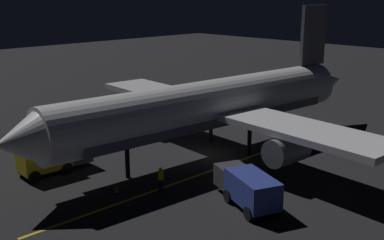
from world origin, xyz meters
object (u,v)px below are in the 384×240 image
(airliner, at_px, (214,106))
(traffic_cone_near_left, at_px, (117,189))
(catering_truck, at_px, (247,188))
(baggage_truck, at_px, (51,157))
(traffic_cone_near_right, at_px, (64,155))
(ground_crew_worker, at_px, (161,179))

(airliner, distance_m, traffic_cone_near_left, 11.84)
(catering_truck, bearing_deg, baggage_truck, 23.61)
(baggage_truck, height_order, traffic_cone_near_right, baggage_truck)
(ground_crew_worker, height_order, traffic_cone_near_right, ground_crew_worker)
(catering_truck, xyz_separation_m, traffic_cone_near_right, (16.88, 3.78, -0.93))
(ground_crew_worker, relative_size, traffic_cone_near_left, 3.16)
(traffic_cone_near_right, bearing_deg, traffic_cone_near_left, 172.41)
(baggage_truck, height_order, catering_truck, baggage_truck)
(catering_truck, bearing_deg, airliner, -35.04)
(ground_crew_worker, bearing_deg, baggage_truck, 23.28)
(baggage_truck, bearing_deg, traffic_cone_near_left, -169.38)
(baggage_truck, bearing_deg, catering_truck, -156.39)
(airliner, bearing_deg, traffic_cone_near_left, 95.19)
(catering_truck, xyz_separation_m, traffic_cone_near_left, (7.65, 5.02, -0.93))
(ground_crew_worker, bearing_deg, airliner, -71.30)
(airliner, xyz_separation_m, traffic_cone_near_right, (8.23, 9.85, -4.05))
(catering_truck, relative_size, traffic_cone_near_left, 11.29)
(ground_crew_worker, xyz_separation_m, traffic_cone_near_right, (11.15, 1.22, -0.64))
(airliner, bearing_deg, catering_truck, 144.96)
(airliner, xyz_separation_m, ground_crew_worker, (-2.92, 8.63, -3.41))
(ground_crew_worker, height_order, traffic_cone_near_left, ground_crew_worker)
(baggage_truck, relative_size, catering_truck, 0.91)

